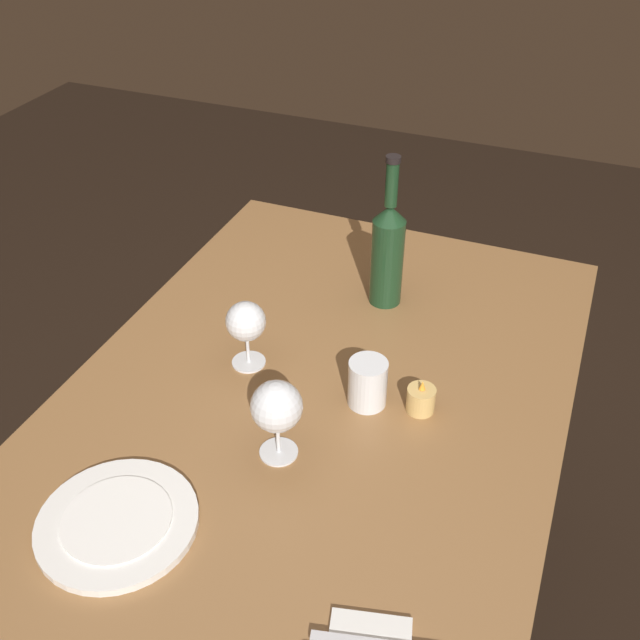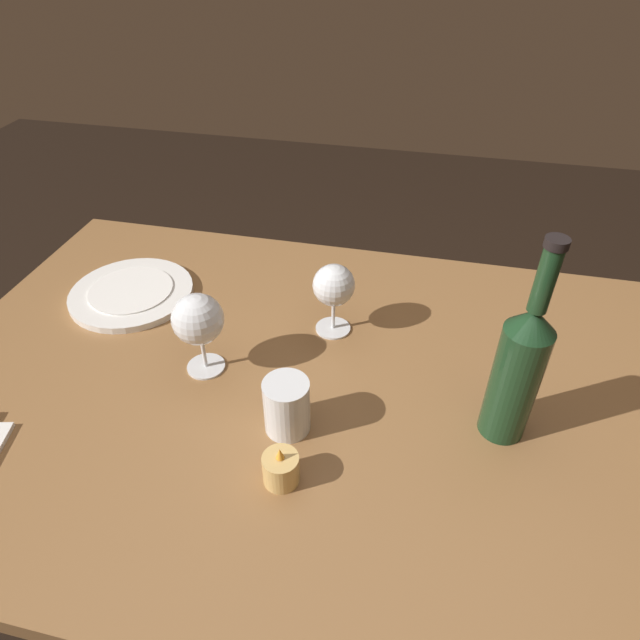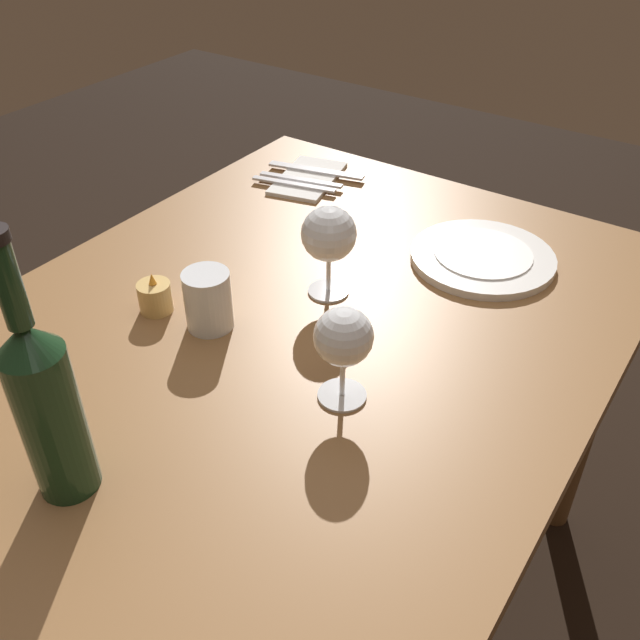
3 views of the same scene
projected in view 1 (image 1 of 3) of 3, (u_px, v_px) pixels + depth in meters
The scene contains 8 objects.
ground_plane at pixel (316, 616), 1.82m from camera, with size 6.00×6.00×0.00m, color black.
dining_table at pixel (315, 427), 1.43m from camera, with size 1.30×0.90×0.74m.
wine_glass_left at pixel (275, 407), 1.20m from camera, with size 0.09×0.09×0.15m.
wine_glass_right at pixel (246, 323), 1.39m from camera, with size 0.08×0.08×0.14m.
wine_bottle at pixel (388, 251), 1.54m from camera, with size 0.07×0.07×0.34m.
water_tumbler at pixel (367, 385), 1.33m from camera, with size 0.07×0.07×0.09m.
votive_candle at pixel (421, 400), 1.33m from camera, with size 0.05×0.05×0.07m.
dinner_plate at pixel (117, 522), 1.13m from camera, with size 0.25×0.25×0.02m.
Camera 1 is at (0.95, 0.39, 1.67)m, focal length 41.62 mm.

